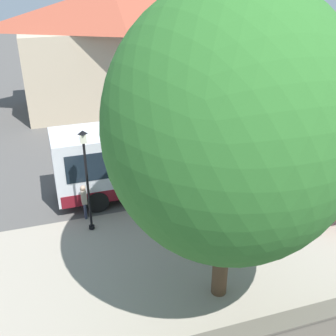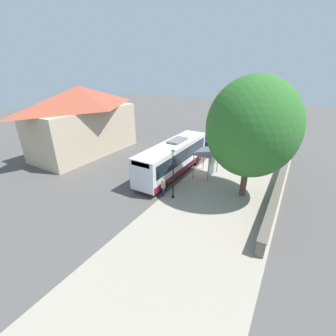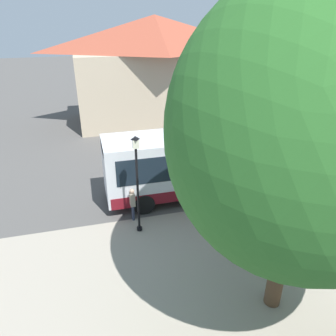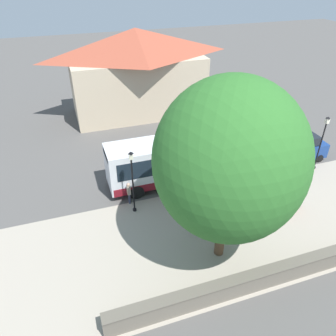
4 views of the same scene
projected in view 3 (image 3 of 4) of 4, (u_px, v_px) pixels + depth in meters
ground_plane at (266, 200)px, 16.75m from camera, size 120.00×120.00×0.00m
sidewalk_plaza at (325, 258)px, 12.84m from camera, size 9.00×44.00×0.02m
background_building at (155, 69)px, 27.03m from camera, size 6.89×13.45×8.38m
bus at (213, 160)px, 16.75m from camera, size 2.61×11.04×3.54m
bus_shelter at (271, 180)px, 14.06m from camera, size 1.88×2.94×2.63m
pedestrian at (133, 202)px, 14.78m from camera, size 0.34×0.22×1.62m
street_lamp_near at (137, 178)px, 13.30m from camera, size 0.28×0.28×4.43m
shade_tree at (304, 132)px, 8.27m from camera, size 7.16×7.16×9.96m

